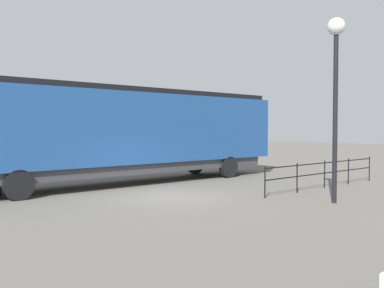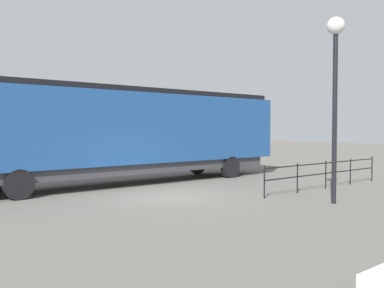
{
  "view_description": "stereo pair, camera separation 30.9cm",
  "coord_description": "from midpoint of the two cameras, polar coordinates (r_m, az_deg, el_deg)",
  "views": [
    {
      "loc": [
        12.52,
        -9.77,
        2.55
      ],
      "look_at": [
        -0.35,
        1.44,
        1.92
      ],
      "focal_mm": 39.97,
      "sensor_mm": 36.0,
      "label": 1
    },
    {
      "loc": [
        12.72,
        -9.54,
        2.55
      ],
      "look_at": [
        -0.35,
        1.44,
        1.92
      ],
      "focal_mm": 39.97,
      "sensor_mm": 36.0,
      "label": 2
    }
  ],
  "objects": [
    {
      "name": "ground_plane",
      "position": [
        16.09,
        -3.62,
        -7.02
      ],
      "size": [
        120.0,
        120.0,
        0.0
      ],
      "primitive_type": "plane",
      "color": "#666059"
    },
    {
      "name": "locomotive",
      "position": [
        20.07,
        -7.81,
        1.74
      ],
      "size": [
        2.93,
        16.67,
        4.36
      ],
      "color": "navy",
      "rests_on": "ground_plane"
    },
    {
      "name": "lamp_post",
      "position": [
        15.4,
        18.09,
        10.08
      ],
      "size": [
        0.6,
        0.6,
        6.28
      ],
      "color": "black",
      "rests_on": "ground_plane"
    },
    {
      "name": "platform_fence",
      "position": [
        19.0,
        16.84,
        -3.38
      ],
      "size": [
        0.05,
        7.97,
        1.18
      ],
      "color": "black",
      "rests_on": "ground_plane"
    }
  ]
}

